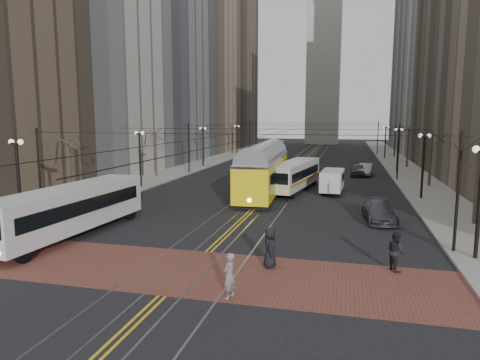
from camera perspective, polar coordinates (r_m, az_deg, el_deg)
The scene contains 25 objects.
ground at distance 24.56m, azimuth -3.52°, elevation -8.88°, with size 260.00×260.00×0.00m, color black.
sidewalk_left at distance 71.26m, azimuth -4.08°, elevation 2.48°, with size 5.00×140.00×0.15m, color gray.
sidewalk_right at distance 68.18m, azimuth 20.65°, elevation 1.71°, with size 5.00×140.00×0.15m, color gray.
crosswalk_band at distance 20.98m, azimuth -6.90°, elevation -11.94°, with size 25.00×6.00×0.01m, color brown.
streetcar_rails at distance 68.11m, azimuth 8.01°, elevation 2.09°, with size 4.80×130.00×0.02m, color gray.
centre_lines at distance 68.11m, azimuth 8.01°, elevation 2.09°, with size 0.42×130.00×0.01m, color gold.
building_left_mid at distance 76.38m, azimuth -11.76°, elevation 15.44°, with size 16.00×20.00×34.00m, color slate.
building_left_midfar at distance 96.74m, azimuth -7.60°, elevation 19.38°, with size 20.00×20.00×52.00m, color gray.
building_left_far at distance 113.88m, azimuth -2.73°, elevation 14.69°, with size 16.00×20.00×40.00m, color brown.
building_right_midfar at distance 92.58m, azimuth 28.13°, elevation 19.02°, with size 20.00×20.00×52.00m, color #B6B3AB.
building_right_far at distance 110.63m, azimuth 24.34°, elevation 14.18°, with size 16.00×20.00×40.00m, color slate.
clock_tower at distance 127.82m, azimuth 11.31°, elevation 21.10°, with size 12.00×12.00×66.00m.
lamp_posts at distance 51.79m, azimuth 6.13°, elevation 3.31°, with size 27.60×57.20×5.60m.
street_trees at distance 58.21m, azimuth 7.03°, elevation 3.83°, with size 31.68×53.28×5.60m.
trolley_wires at distance 57.73m, azimuth 6.99°, elevation 4.77°, with size 25.96×120.00×6.60m.
transit_bus at distance 28.28m, azimuth -21.68°, elevation -3.97°, with size 2.54×12.21×3.05m, color silver.
streetcar at distance 40.90m, azimuth 3.20°, elevation 0.75°, with size 2.98×16.05×3.78m, color yellow.
rear_bus at distance 43.06m, azimuth 7.26°, elevation 0.48°, with size 2.42×11.12×2.90m, color silver.
cargo_van at distance 42.32m, azimuth 12.19°, elevation -0.24°, with size 1.93×5.02×2.22m, color silver.
sedan_grey at distance 55.97m, azimuth 15.46°, elevation 1.32°, with size 1.78×4.41×1.50m, color #3A3B41.
sedan_silver at distance 56.58m, azimuth 16.37°, elevation 1.35°, with size 1.59×4.56×1.50m, color #989B9F.
sedan_parked at distance 31.73m, azimuth 18.08°, elevation -4.02°, with size 1.97×4.84×1.41m, color #3A3B40.
pedestrian_a at distance 21.04m, azimuth 4.02°, elevation -8.98°, with size 0.96×0.63×1.97m, color black.
pedestrian_b at distance 17.61m, azimuth -1.43°, elevation -12.63°, with size 0.68×0.45×1.88m, color gray.
pedestrian_c at distance 21.91m, azimuth 20.04°, elevation -8.92°, with size 0.91×0.71×1.87m, color black.
Camera 1 is at (7.15, -22.35, 7.23)m, focal length 32.00 mm.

